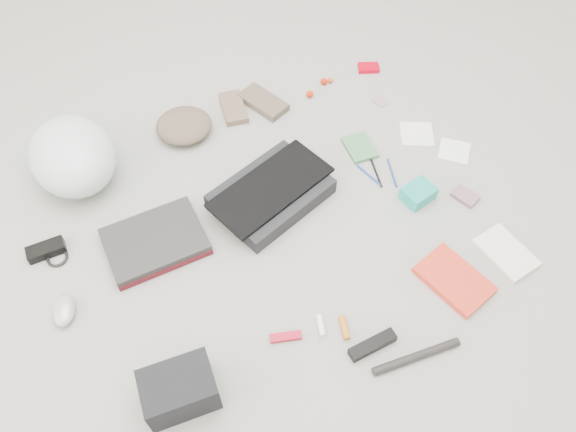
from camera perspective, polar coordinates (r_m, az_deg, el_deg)
name	(u,v)px	position (r m, az deg, el deg)	size (l,w,h in m)	color
ground_plane	(288,224)	(1.95, 0.00, -0.85)	(4.00, 4.00, 0.00)	gray
messenger_bag	(271,194)	(1.99, -1.73, 2.25)	(0.39, 0.27, 0.06)	black
bag_flap	(271,187)	(1.96, -1.76, 2.94)	(0.44, 0.20, 0.01)	black
laptop_sleeve	(156,243)	(1.95, -13.30, -2.69)	(0.32, 0.24, 0.02)	#561119
laptop	(154,239)	(1.93, -13.42, -2.33)	(0.32, 0.23, 0.02)	black
bike_helmet	(72,156)	(2.14, -21.06, 5.72)	(0.29, 0.37, 0.22)	white
beanie	(184,126)	(2.24, -10.52, 9.01)	(0.22, 0.21, 0.08)	brown
mitten_left	(234,108)	(2.32, -5.56, 10.89)	(0.09, 0.18, 0.03)	brown
mitten_right	(263,102)	(2.33, -2.54, 11.49)	(0.10, 0.20, 0.03)	brown
power_brick	(46,250)	(2.04, -23.36, -3.18)	(0.12, 0.06, 0.03)	black
cable_coil	(57,258)	(2.02, -22.38, -3.96)	(0.07, 0.07, 0.01)	black
mouse	(64,310)	(1.89, -21.83, -8.87)	(0.07, 0.11, 0.04)	#A1A1A1
camera_bag	(179,390)	(1.65, -10.97, -16.94)	(0.20, 0.14, 0.13)	black
multitool	(286,337)	(1.74, -0.23, -12.18)	(0.10, 0.03, 0.01)	#A20E20
toiletry_tube_white	(321,326)	(1.75, 3.36, -11.06)	(0.02, 0.02, 0.07)	white
toiletry_tube_orange	(344,327)	(1.76, 5.75, -11.19)	(0.02, 0.02, 0.08)	#BF671B
u_lock	(372,345)	(1.74, 8.57, -12.82)	(0.15, 0.04, 0.03)	black
bike_pump	(416,357)	(1.75, 12.90, -13.74)	(0.03, 0.03, 0.28)	black
book_red	(454,280)	(1.90, 16.52, -6.22)	(0.15, 0.23, 0.02)	red
book_white	(506,253)	(2.01, 21.24, -3.51)	(0.13, 0.19, 0.02)	silver
notepad	(360,148)	(2.18, 7.29, 6.91)	(0.10, 0.13, 0.02)	#427A4C
pen_blue	(369,176)	(2.10, 8.27, 4.08)	(0.01, 0.01, 0.13)	#143898
pen_black	(376,172)	(2.11, 8.94, 4.40)	(0.01, 0.01, 0.14)	black
pen_navy	(392,173)	(2.12, 10.51, 4.35)	(0.01, 0.01, 0.14)	navy
accordion_wallet	(418,194)	(2.05, 13.08, 2.24)	(0.11, 0.09, 0.05)	#1BA999
card_deck	(465,196)	(2.11, 17.54, 1.94)	(0.06, 0.09, 0.02)	gray
napkin_top	(417,134)	(2.28, 12.95, 8.11)	(0.13, 0.13, 0.01)	white
napkin_bottom	(454,151)	(2.25, 16.52, 6.35)	(0.11, 0.11, 0.01)	white
lollipop_a	(310,94)	(2.37, 2.22, 12.28)	(0.03, 0.03, 0.03)	red
lollipop_b	(324,81)	(2.43, 3.67, 13.48)	(0.03, 0.03, 0.03)	red
lollipop_c	(330,80)	(2.44, 4.33, 13.61)	(0.02, 0.02, 0.02)	red
altoids_tin	(369,68)	(2.52, 8.18, 14.68)	(0.09, 0.06, 0.02)	#C30016
stamp_sheet	(381,102)	(2.38, 9.39, 11.39)	(0.05, 0.06, 0.00)	#A27D90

